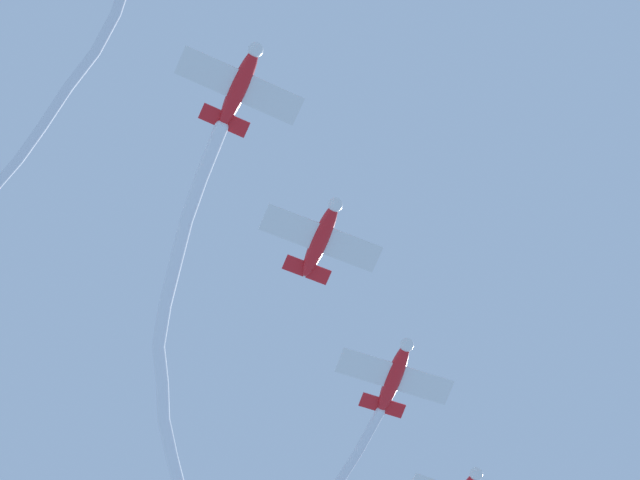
{
  "coord_description": "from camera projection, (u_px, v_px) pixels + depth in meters",
  "views": [
    {
      "loc": [
        -4.44,
        7.5,
        6.6
      ],
      "look_at": [
        -4.57,
        -18.99,
        76.07
      ],
      "focal_mm": 67.53,
      "sensor_mm": 36.0,
      "label": 1
    }
  ],
  "objects": [
    {
      "name": "smoke_trail_left_wing",
      "position": [
        177.0,
        323.0,
        77.44
      ],
      "size": [
        5.57,
        27.92,
        3.57
      ],
      "color": "white"
    },
    {
      "name": "smoke_trail_lead",
      "position": [
        66.0,
        87.0,
        71.09
      ],
      "size": [
        10.28,
        14.75,
        2.58
      ],
      "color": "white"
    },
    {
      "name": "airplane_left_wing",
      "position": [
        240.0,
        86.0,
        70.63
      ],
      "size": [
        7.66,
        5.94,
        1.92
      ],
      "rotation": [
        0.0,
        0.0,
        2.0
      ],
      "color": "red"
    },
    {
      "name": "airplane_slot",
      "position": [
        394.0,
        376.0,
        77.99
      ],
      "size": [
        7.78,
        5.97,
        1.92
      ],
      "rotation": [
        0.0,
        0.0,
        1.89
      ],
      "color": "red"
    },
    {
      "name": "airplane_right_wing",
      "position": [
        321.0,
        238.0,
        74.31
      ],
      "size": [
        7.72,
        5.96,
        1.92
      ],
      "rotation": [
        0.0,
        0.0,
        1.95
      ],
      "color": "red"
    }
  ]
}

